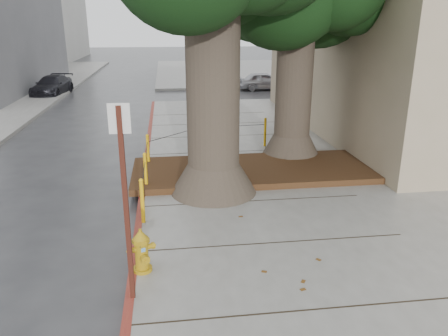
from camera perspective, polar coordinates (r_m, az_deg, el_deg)
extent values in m
plane|color=#28282B|center=(8.18, 2.91, -10.87)|extent=(140.00, 140.00, 0.00)
cube|color=slate|center=(37.92, 3.72, 12.55)|extent=(16.00, 20.00, 0.15)
cube|color=maroon|center=(10.30, -10.68, -4.26)|extent=(0.14, 26.00, 0.16)
cube|color=black|center=(11.75, 3.83, -0.27)|extent=(6.40, 2.60, 0.16)
cube|color=silver|center=(37.28, 21.25, 18.12)|extent=(10.00, 10.00, 9.00)
cone|color=#4C3F33|center=(10.37, -1.36, -1.27)|extent=(2.04, 2.04, 0.70)
cylinder|color=#4C3F33|center=(9.86, -1.45, 9.90)|extent=(1.20, 1.20, 4.22)
cone|color=#4C3F33|center=(13.20, 8.73, 2.90)|extent=(1.77, 1.77, 0.70)
cylinder|color=#4C3F33|center=(12.84, 9.13, 10.74)|extent=(1.04, 1.04, 3.84)
cylinder|color=#E7A70C|center=(8.90, -10.61, -4.35)|extent=(0.08, 0.08, 0.90)
sphere|color=#E7A70C|center=(8.73, -10.79, -1.62)|extent=(0.09, 0.09, 0.09)
cylinder|color=#E7A70C|center=(10.58, -10.19, -0.58)|extent=(0.08, 0.08, 0.90)
sphere|color=#E7A70C|center=(10.44, -10.33, 1.76)|extent=(0.09, 0.09, 0.09)
cylinder|color=#E7A70C|center=(12.29, -9.88, 2.15)|extent=(0.08, 0.08, 0.90)
sphere|color=#E7A70C|center=(12.18, -10.00, 4.18)|extent=(0.09, 0.09, 0.09)
cylinder|color=#E7A70C|center=(13.76, -3.42, 4.15)|extent=(0.08, 0.08, 0.90)
sphere|color=#E7A70C|center=(13.66, -3.46, 5.98)|extent=(0.09, 0.09, 0.09)
cylinder|color=#E7A70C|center=(14.27, 5.39, 4.63)|extent=(0.08, 0.08, 0.90)
sphere|color=#E7A70C|center=(14.17, 5.44, 6.40)|extent=(0.09, 0.09, 0.09)
cylinder|color=black|center=(9.64, -10.48, -0.80)|extent=(0.02, 1.80, 0.02)
cylinder|color=black|center=(11.35, -10.10, 2.19)|extent=(0.02, 1.80, 0.02)
cylinder|color=black|center=(12.94, -6.52, 4.37)|extent=(1.51, 1.51, 0.02)
cylinder|color=black|center=(13.91, 1.07, 5.49)|extent=(2.20, 0.22, 0.02)
cylinder|color=#BB8F13|center=(7.44, -10.57, -12.82)|extent=(0.40, 0.40, 0.06)
cylinder|color=#BB8F13|center=(7.31, -10.70, -11.06)|extent=(0.27, 0.27, 0.49)
cylinder|color=#BB8F13|center=(7.19, -10.82, -9.30)|extent=(0.36, 0.36, 0.07)
cone|color=#BB8F13|center=(7.14, -10.86, -8.64)|extent=(0.34, 0.34, 0.14)
cylinder|color=#BB8F13|center=(7.11, -10.90, -8.01)|extent=(0.07, 0.07, 0.05)
cylinder|color=#BB8F13|center=(7.22, -11.72, -10.45)|extent=(0.16, 0.13, 0.09)
cylinder|color=#BB8F13|center=(7.28, -9.79, -10.06)|extent=(0.16, 0.13, 0.09)
cylinder|color=#BB8F13|center=(7.21, -10.41, -11.48)|extent=(0.17, 0.17, 0.13)
cube|color=#5999D8|center=(7.15, -10.50, -10.50)|extent=(0.07, 0.03, 0.07)
cube|color=#471911|center=(6.17, -12.65, -5.16)|extent=(0.07, 0.07, 2.86)
cube|color=silver|center=(5.79, -13.52, 6.30)|extent=(0.29, 0.03, 0.40)
imported|color=#B1B0B6|center=(27.59, 5.27, 11.25)|extent=(3.20, 1.30, 1.09)
imported|color=maroon|center=(26.49, 11.44, 10.70)|extent=(3.44, 1.29, 1.12)
imported|color=black|center=(27.28, -21.54, 9.98)|extent=(2.01, 3.93, 1.09)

